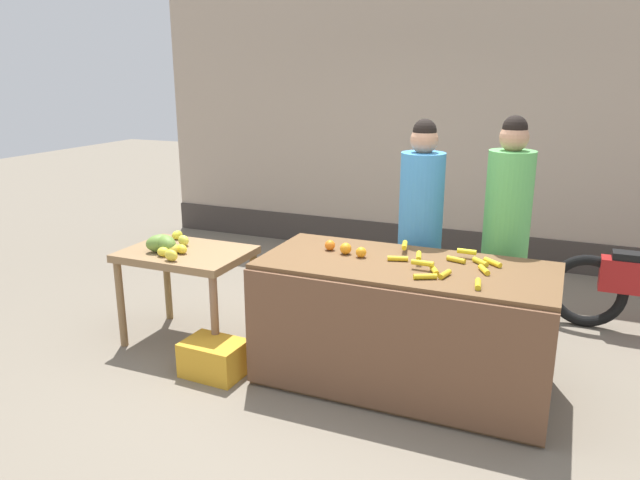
{
  "coord_description": "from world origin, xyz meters",
  "views": [
    {
      "loc": [
        1.4,
        -3.79,
        2.16
      ],
      "look_at": [
        -0.27,
        0.15,
        0.94
      ],
      "focal_mm": 33.63,
      "sensor_mm": 36.0,
      "label": 1
    }
  ],
  "objects_px": {
    "vendor_woman_blue_shirt": "(420,235)",
    "produce_crate": "(214,358)",
    "vendor_woman_green_shirt": "(505,239)",
    "produce_sack": "(314,288)"
  },
  "relations": [
    {
      "from": "vendor_woman_blue_shirt",
      "to": "produce_crate",
      "type": "bearing_deg",
      "value": -137.49
    },
    {
      "from": "vendor_woman_blue_shirt",
      "to": "vendor_woman_green_shirt",
      "type": "distance_m",
      "value": 0.64
    },
    {
      "from": "vendor_woman_blue_shirt",
      "to": "vendor_woman_green_shirt",
      "type": "relative_size",
      "value": 0.98
    },
    {
      "from": "produce_crate",
      "to": "produce_sack",
      "type": "distance_m",
      "value": 1.33
    },
    {
      "from": "produce_sack",
      "to": "vendor_woman_blue_shirt",
      "type": "bearing_deg",
      "value": -10.47
    },
    {
      "from": "vendor_woman_blue_shirt",
      "to": "produce_sack",
      "type": "relative_size",
      "value": 3.45
    },
    {
      "from": "vendor_woman_blue_shirt",
      "to": "vendor_woman_green_shirt",
      "type": "xyz_separation_m",
      "value": [
        0.64,
        0.05,
        0.02
      ]
    },
    {
      "from": "vendor_woman_green_shirt",
      "to": "produce_sack",
      "type": "xyz_separation_m",
      "value": [
        -1.62,
        0.13,
        -0.67
      ]
    },
    {
      "from": "vendor_woman_green_shirt",
      "to": "produce_sack",
      "type": "relative_size",
      "value": 3.53
    },
    {
      "from": "vendor_woman_blue_shirt",
      "to": "vendor_woman_green_shirt",
      "type": "bearing_deg",
      "value": 4.67
    }
  ]
}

